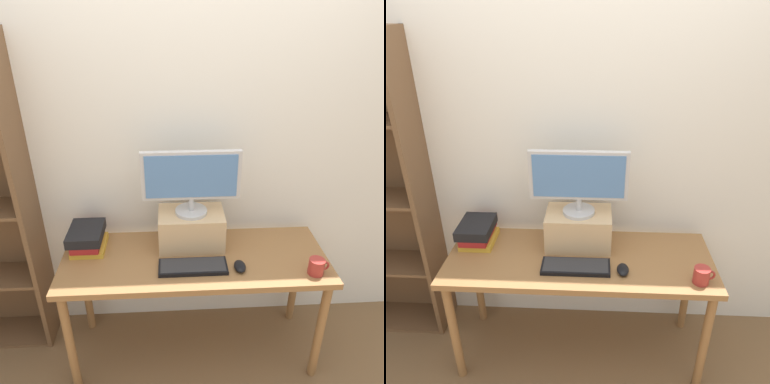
{
  "view_description": "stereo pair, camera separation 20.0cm",
  "coord_description": "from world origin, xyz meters",
  "views": [
    {
      "loc": [
        -0.12,
        -1.73,
        2.03
      ],
      "look_at": [
        -0.01,
        0.05,
        1.12
      ],
      "focal_mm": 35.0,
      "sensor_mm": 36.0,
      "label": 1
    },
    {
      "loc": [
        0.08,
        -1.73,
        2.03
      ],
      "look_at": [
        -0.01,
        0.05,
        1.12
      ],
      "focal_mm": 35.0,
      "sensor_mm": 36.0,
      "label": 2
    }
  ],
  "objects": [
    {
      "name": "keyboard",
      "position": [
        -0.02,
        -0.1,
        0.75
      ],
      "size": [
        0.37,
        0.14,
        0.02
      ],
      "color": "black",
      "rests_on": "desk"
    },
    {
      "name": "coffee_mug",
      "position": [
        0.64,
        -0.18,
        0.78
      ],
      "size": [
        0.11,
        0.08,
        0.09
      ],
      "color": "#9E2D28",
      "rests_on": "desk"
    },
    {
      "name": "riser_box",
      "position": [
        -0.01,
        0.13,
        0.84
      ],
      "size": [
        0.38,
        0.25,
        0.22
      ],
      "color": "tan",
      "rests_on": "desk"
    },
    {
      "name": "desk",
      "position": [
        0.0,
        0.0,
        0.65
      ],
      "size": [
        1.51,
        0.56,
        0.74
      ],
      "color": "olive",
      "rests_on": "ground_plane"
    },
    {
      "name": "book_stack",
      "position": [
        -0.62,
        0.13,
        0.8
      ],
      "size": [
        0.2,
        0.27,
        0.13
      ],
      "color": "gold",
      "rests_on": "desk"
    },
    {
      "name": "ground_plane",
      "position": [
        0.0,
        0.0,
        0.0
      ],
      "size": [
        12.0,
        12.0,
        0.0
      ],
      "primitive_type": "plane",
      "color": "brown"
    },
    {
      "name": "back_wall",
      "position": [
        0.0,
        0.38,
        1.3
      ],
      "size": [
        7.0,
        0.08,
        2.6
      ],
      "color": "silver",
      "rests_on": "ground_plane"
    },
    {
      "name": "computer_monitor",
      "position": [
        -0.01,
        0.13,
        1.16
      ],
      "size": [
        0.55,
        0.18,
        0.38
      ],
      "color": "#B7B7BA",
      "rests_on": "riser_box"
    },
    {
      "name": "computer_mouse",
      "position": [
        0.24,
        -0.12,
        0.75
      ],
      "size": [
        0.06,
        0.1,
        0.04
      ],
      "color": "black",
      "rests_on": "desk"
    }
  ]
}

